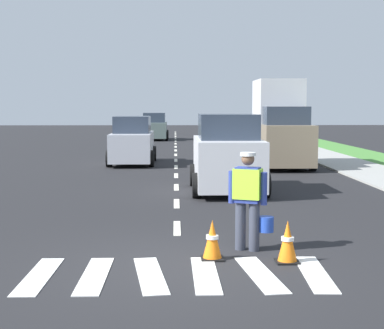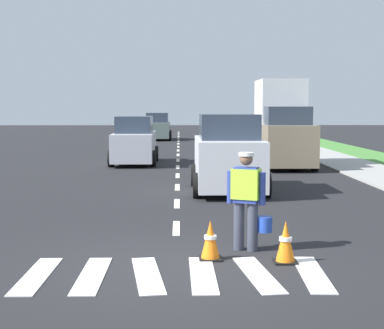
{
  "view_description": "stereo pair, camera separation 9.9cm",
  "coord_description": "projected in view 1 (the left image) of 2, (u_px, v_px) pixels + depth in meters",
  "views": [
    {
      "loc": [
        -0.04,
        -8.88,
        2.43
      ],
      "look_at": [
        0.36,
        4.6,
        1.1
      ],
      "focal_mm": 54.86,
      "sensor_mm": 36.0,
      "label": 1
    },
    {
      "loc": [
        0.06,
        -8.88,
        2.43
      ],
      "look_at": [
        0.36,
        4.6,
        1.1
      ],
      "focal_mm": 54.86,
      "sensor_mm": 36.0,
      "label": 2
    }
  ],
  "objects": [
    {
      "name": "ground_plane",
      "position": [
        176.0,
        154.0,
        29.96
      ],
      "size": [
        96.0,
        96.0,
        0.0
      ],
      "primitive_type": "plane",
      "color": "black"
    },
    {
      "name": "crosswalk_stripes",
      "position": [
        178.0,
        275.0,
        8.49
      ],
      "size": [
        4.42,
        1.93,
        0.01
      ],
      "color": "white",
      "rests_on": "ground"
    },
    {
      "name": "lane_center_line",
      "position": [
        176.0,
        149.0,
        34.14
      ],
      "size": [
        0.14,
        46.4,
        0.01
      ],
      "color": "silver",
      "rests_on": "ground"
    },
    {
      "name": "road_worker",
      "position": [
        249.0,
        196.0,
        9.88
      ],
      "size": [
        0.76,
        0.43,
        1.67
      ],
      "color": "#383D4C",
      "rests_on": "ground"
    },
    {
      "name": "traffic_cone_near",
      "position": [
        288.0,
        242.0,
        9.15
      ],
      "size": [
        0.36,
        0.36,
        0.67
      ],
      "color": "black",
      "rests_on": "ground"
    },
    {
      "name": "traffic_cone_far",
      "position": [
        212.0,
        240.0,
        9.34
      ],
      "size": [
        0.36,
        0.36,
        0.64
      ],
      "color": "black",
      "rests_on": "ground"
    },
    {
      "name": "delivery_truck",
      "position": [
        280.0,
        127.0,
        23.76
      ],
      "size": [
        2.16,
        4.6,
        3.54
      ],
      "color": "gray",
      "rests_on": "ground"
    },
    {
      "name": "car_outgoing_ahead",
      "position": [
        227.0,
        156.0,
        16.78
      ],
      "size": [
        2.07,
        3.87,
        2.23
      ],
      "color": "silver",
      "rests_on": "ground"
    },
    {
      "name": "car_oncoming_third",
      "position": [
        154.0,
        127.0,
        43.13
      ],
      "size": [
        2.03,
        4.13,
        1.99
      ],
      "color": "slate",
      "rests_on": "ground"
    },
    {
      "name": "car_oncoming_second",
      "position": [
        132.0,
        142.0,
        24.96
      ],
      "size": [
        1.93,
        4.18,
        2.03
      ],
      "color": "silver",
      "rests_on": "ground"
    }
  ]
}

